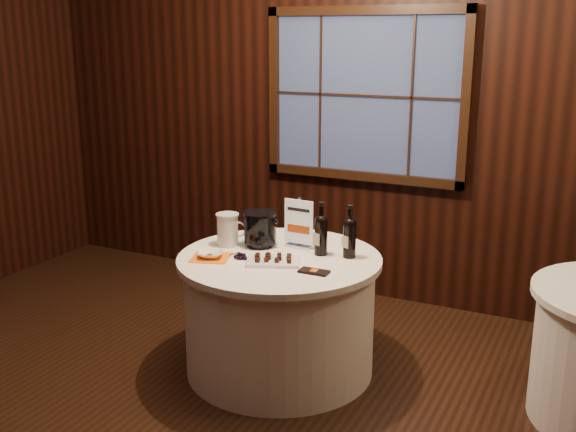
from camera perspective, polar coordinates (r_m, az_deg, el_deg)
The scene contains 12 objects.
back_wall at distance 5.38m, azimuth 6.57°, elevation 9.00°, with size 6.00×0.10×3.00m.
main_table at distance 4.35m, azimuth -0.72°, elevation -8.22°, with size 1.28×1.28×0.77m.
sign_stand at distance 4.35m, azimuth 0.96°, elevation -1.24°, with size 0.21×0.11×0.33m.
port_bottle_left at distance 4.20m, azimuth 2.81°, elevation -1.37°, with size 0.08×0.09×0.34m.
port_bottle_right at distance 4.17m, azimuth 5.24°, elevation -1.61°, with size 0.08×0.09×0.33m.
ice_bucket at distance 4.38m, azimuth -2.39°, elevation -1.04°, with size 0.23×0.23×0.23m.
chocolate_plate at distance 4.09m, azimuth -1.27°, elevation -3.73°, with size 0.38×0.32×0.05m.
chocolate_box at distance 3.93m, azimuth 2.22°, elevation -4.72°, with size 0.17×0.09×0.01m, color black.
grape_bunch at distance 4.17m, azimuth -3.95°, elevation -3.38°, with size 0.16×0.08×0.04m.
glass_pitcher at distance 4.41m, azimuth -5.11°, elevation -1.14°, with size 0.20×0.15×0.22m.
orange_napkin at distance 4.21m, azimuth -6.56°, elevation -3.50°, with size 0.23×0.23×0.00m, color orange.
cracker_bowl at distance 4.20m, azimuth -6.57°, elevation -3.23°, with size 0.16×0.16×0.04m, color white.
Camera 1 is at (1.83, -2.54, 2.11)m, focal length 42.00 mm.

